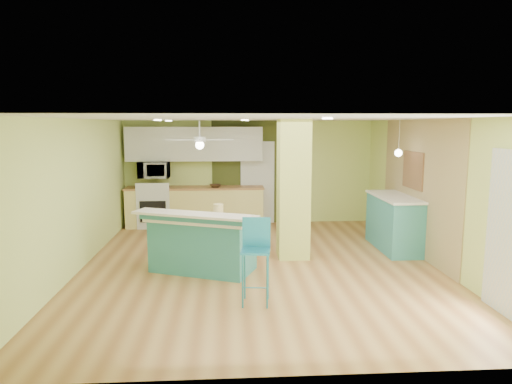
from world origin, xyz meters
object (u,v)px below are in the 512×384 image
peninsula (202,242)px  side_counter (395,222)px  bar_stool (256,247)px  canister (218,210)px  fruit_bowl (215,186)px

peninsula → side_counter: size_ratio=1.27×
bar_stool → canister: (-0.53, 1.58, 0.22)m
bar_stool → canister: bar_stool is taller
canister → peninsula: bearing=-145.4°
fruit_bowl → bar_stool: bearing=-82.1°
peninsula → fruit_bowl: size_ratio=7.46×
side_counter → fruit_bowl: size_ratio=5.87×
side_counter → peninsula: bearing=-163.1°
side_counter → bar_stool: bearing=-138.7°
canister → fruit_bowl: bearing=92.3°
side_counter → fruit_bowl: (-3.51, 2.21, 0.45)m
canister → side_counter: bearing=15.3°
peninsula → fruit_bowl: peninsula is taller
side_counter → fruit_bowl: side_counter is taller
bar_stool → fruit_bowl: bearing=105.0°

